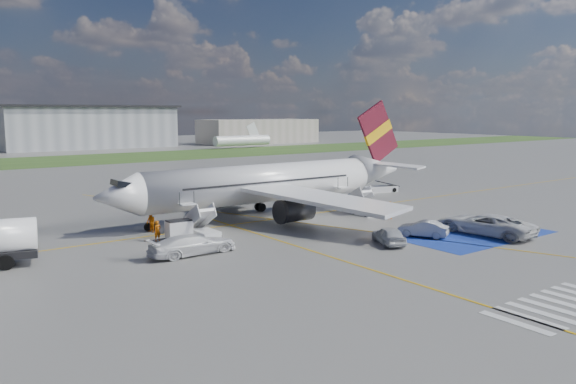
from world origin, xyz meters
The scene contains 21 objects.
ground centered at (0.00, 0.00, 0.00)m, with size 400.00×400.00×0.00m, color #60605E.
grass_strip centered at (0.00, 95.00, 0.01)m, with size 400.00×30.00×0.01m, color #2D4C1E.
taxiway_line_main centered at (0.00, 12.00, 0.01)m, with size 120.00×0.20×0.01m, color gold.
taxiway_line_cross centered at (-5.00, -10.00, 0.01)m, with size 0.20×60.00×0.01m, color gold.
taxiway_line_diag centered at (0.00, 12.00, 0.01)m, with size 0.20×60.00×0.01m, color gold.
staging_box centered at (10.00, -4.00, 0.01)m, with size 14.00×8.00×0.01m, color #19359B.
crosswalk centered at (-1.80, -18.00, 0.01)m, with size 9.00×4.00×0.01m.
terminal_centre centered at (20.00, 135.00, 6.00)m, with size 48.00×18.00×12.00m, color gray.
terminal_east centered at (75.00, 128.00, 4.00)m, with size 40.00×16.00×8.00m, color #9B9686.
airliner centered at (1.51, 14.00, 3.39)m, with size 36.81×32.95×11.92m.
airstairs_fwd centered at (-9.50, 8.70, 0.62)m, with size 1.90×5.20×3.60m.
airstairs_aft centered at (9.00, 8.70, 0.62)m, with size 1.90×5.20×3.60m.
gpu_cart centered at (-11.53, 9.23, 0.77)m, with size 2.11×1.43×1.71m.
belt_loader centered at (22.27, 19.12, 0.39)m, with size 5.37×2.91×1.55m.
car_silver_a centered at (1.43, -2.22, 0.72)m, with size 1.71×4.24×1.45m, color silver.
car_silver_b centered at (5.74, -2.08, 0.70)m, with size 1.48×4.23×1.39m, color #A9ABB0.
van_white_a centered at (10.84, -4.65, 1.23)m, with size 3.02×6.56×2.46m, color silver.
van_white_b centered at (-12.80, 4.20, 1.02)m, with size 2.11×5.18×2.03m, color white.
crew_fwd centered at (-13.10, 9.97, 0.85)m, with size 0.62×0.41×1.70m, color orange.
crew_nose centered at (-12.23, 13.43, 0.92)m, with size 0.89×0.70×1.84m, color orange.
crew_aft centered at (9.41, 5.13, 0.89)m, with size 1.04×0.43×1.77m, color orange.
Camera 1 is at (-31.42, -32.98, 10.60)m, focal length 35.00 mm.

